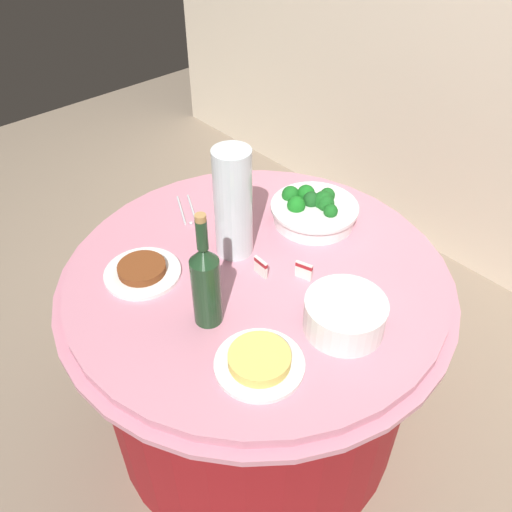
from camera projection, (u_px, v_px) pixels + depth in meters
The scene contains 11 objects.
ground_plane at pixel (256, 413), 2.02m from camera, with size 6.00×6.00×0.00m, color gray.
buffet_table at pixel (256, 350), 1.78m from camera, with size 1.16×1.16×0.74m.
broccoli_bowl at pixel (314, 210), 1.69m from camera, with size 0.28×0.28×0.11m.
plate_stack at pixel (345, 315), 1.34m from camera, with size 0.21×0.21×0.09m.
wine_bottle at pixel (206, 283), 1.31m from camera, with size 0.07×0.07×0.34m.
decorative_fruit_vase at pixel (233, 210), 1.51m from camera, with size 0.11×0.11×0.34m.
serving_tongs at pixel (187, 211), 1.75m from camera, with size 0.16×0.11×0.01m.
food_plate_stir_fry at pixel (142, 271), 1.51m from camera, with size 0.22×0.22×0.04m.
food_plate_noodles at pixel (259, 361), 1.26m from camera, with size 0.22×0.22×0.04m.
label_placard_front at pixel (261, 266), 1.50m from camera, with size 0.05×0.01×0.05m.
label_placard_mid at pixel (304, 270), 1.49m from camera, with size 0.05×0.02×0.05m.
Camera 1 is at (0.85, -0.77, 1.77)m, focal length 37.15 mm.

